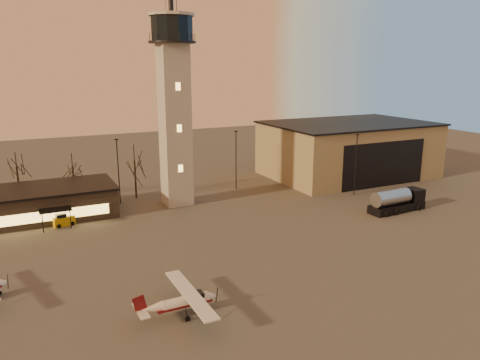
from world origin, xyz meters
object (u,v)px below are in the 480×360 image
object	(u,v)px
control_tower	(174,97)
hangar	(348,149)
cessna_front	(187,304)
service_cart	(63,221)
fuel_truck	(397,202)
terminal	(21,205)

from	to	relation	value
control_tower	hangar	xyz separation A→B (m)	(36.00, 3.98, -11.17)
cessna_front	service_cart	size ratio (longest dim) A/B	3.36
hangar	fuel_truck	world-z (taller)	hangar
hangar	service_cart	size ratio (longest dim) A/B	10.34
terminal	fuel_truck	size ratio (longest dim) A/B	2.74
terminal	cessna_front	world-z (taller)	terminal
control_tower	terminal	distance (m)	26.24
terminal	service_cart	bearing A→B (deg)	-45.51
hangar	fuel_truck	xyz separation A→B (m)	(-8.19, -21.81, -3.81)
terminal	service_cart	world-z (taller)	terminal
hangar	control_tower	bearing A→B (deg)	-173.69
control_tower	terminal	size ratio (longest dim) A/B	1.28
cessna_front	fuel_truck	xyz separation A→B (m)	(37.69, 14.25, 0.40)
fuel_truck	control_tower	bearing A→B (deg)	144.73
fuel_truck	service_cart	size ratio (longest dim) A/B	3.13
terminal	service_cart	xyz separation A→B (m)	(4.90, -4.99, -1.50)
service_cart	control_tower	bearing A→B (deg)	-2.91
hangar	terminal	size ratio (longest dim) A/B	1.20
terminal	service_cart	size ratio (longest dim) A/B	8.58
control_tower	fuel_truck	distance (m)	36.27
terminal	fuel_truck	xyz separation A→B (m)	(49.80, -19.81, -0.82)
terminal	hangar	bearing A→B (deg)	1.97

